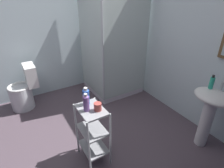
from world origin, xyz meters
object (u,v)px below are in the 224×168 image
Objects in this scene: shower_stall at (111,70)px; storage_cart at (93,131)px; rinse_cup at (98,107)px; pedestal_sink at (210,108)px; hand_soap_bottle at (212,83)px; conditioner_bottle_purple at (86,103)px; shampoo_bottle_blue at (86,97)px; toilet at (24,91)px.

storage_cart is at bearing -38.03° from shower_stall.
storage_cart is 0.36m from rinse_cup.
pedestal_sink is 4.62× the size of hand_soap_bottle.
shampoo_bottle_blue is at bearing 156.24° from conditioner_bottle_purple.
pedestal_sink is at bearing 9.84° from shower_stall.
hand_soap_bottle is 0.84× the size of shampoo_bottle_blue.
shower_stall reaches higher than toilet.
hand_soap_bottle is 1.49m from shampoo_bottle_blue.
shower_stall is 22.80× the size of rinse_cup.
conditioner_bottle_purple is (1.62, 0.48, 0.52)m from toilet.
pedestal_sink is 1.52m from shampoo_bottle_blue.
rinse_cup is (-0.39, -1.33, -0.10)m from hand_soap_bottle.
storage_cart is (1.32, -1.03, -0.03)m from shower_stall.
rinse_cup is (1.37, -0.98, 0.32)m from shower_stall.
shower_stall is at bearing 78.92° from toilet.
shower_stall reaches higher than rinse_cup.
conditioner_bottle_purple is at bearing -39.39° from shower_stall.
shower_stall is 1.67m from storage_cart.
shampoo_bottle_blue is at bearing -112.10° from hand_soap_bottle.
shower_stall is 1.71m from rinse_cup.
hand_soap_bottle reaches higher than conditioner_bottle_purple.
toilet is 1.77m from conditioner_bottle_purple.
conditioner_bottle_purple is 0.13m from rinse_cup.
toilet is 1.68m from shampoo_bottle_blue.
shower_stall is at bearing -168.73° from hand_soap_bottle.
rinse_cup is at bearing 61.14° from conditioner_bottle_purple.
toilet is 1.84m from rinse_cup.
shower_stall is 11.40× the size of hand_soap_bottle.
rinse_cup is (0.06, 0.05, 0.35)m from storage_cart.
rinse_cup is at bearing -106.51° from hand_soap_bottle.
hand_soap_bottle is (1.77, 0.35, 0.42)m from shower_stall.
pedestal_sink is 3.90× the size of shampoo_bottle_blue.
shower_stall is at bearing 139.43° from shampoo_bottle_blue.
hand_soap_bottle is 1.50m from conditioner_bottle_purple.
conditioner_bottle_purple is 2.33× the size of rinse_cup.
toilet is at bearing -137.34° from hand_soap_bottle.
shower_stall reaches higher than conditioner_bottle_purple.
shower_stall is 1.88m from pedestal_sink.
shower_stall reaches higher than pedestal_sink.
conditioner_bottle_purple is (1.32, -1.08, 0.37)m from shower_stall.
shower_stall reaches higher than storage_cart.
hand_soap_bottle is (0.45, 1.38, 0.45)m from storage_cart.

